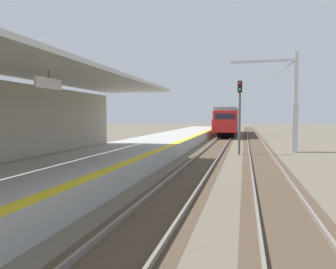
{
  "coord_description": "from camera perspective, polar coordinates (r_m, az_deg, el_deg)",
  "views": [
    {
      "loc": [
        4.21,
        0.13,
        2.71
      ],
      "look_at": [
        1.72,
        10.19,
        2.1
      ],
      "focal_mm": 33.0,
      "sensor_mm": 36.0,
      "label": 1
    }
  ],
  "objects": [
    {
      "name": "station_platform",
      "position": [
        17.38,
        -8.95,
        -4.15
      ],
      "size": [
        5.0,
        80.0,
        0.91
      ],
      "color": "#A8A8A3",
      "rests_on": "ground"
    },
    {
      "name": "catenary_pylon_far_side",
      "position": [
        24.94,
        21.76,
        5.17
      ],
      "size": [
        5.0,
        0.4,
        7.5
      ],
      "color": "#9EA3A8",
      "rests_on": "ground"
    },
    {
      "name": "track_pair_nearest_platform",
      "position": [
        20.18,
        7.24,
        -4.25
      ],
      "size": [
        2.34,
        120.0,
        0.16
      ],
      "color": "#4C3D2D",
      "rests_on": "ground"
    },
    {
      "name": "track_pair_middle",
      "position": [
        20.08,
        16.95,
        -4.41
      ],
      "size": [
        2.34,
        120.0,
        0.16
      ],
      "color": "#4C3D2D",
      "rests_on": "ground"
    },
    {
      "name": "rail_signal_post",
      "position": [
        22.34,
        13.09,
        4.51
      ],
      "size": [
        0.32,
        0.34,
        5.2
      ],
      "color": "#4C4C4C",
      "rests_on": "ground"
    },
    {
      "name": "approaching_train",
      "position": [
        46.37,
        11.08,
        2.63
      ],
      "size": [
        2.93,
        19.6,
        4.76
      ],
      "color": "maroon",
      "rests_on": "ground"
    }
  ]
}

